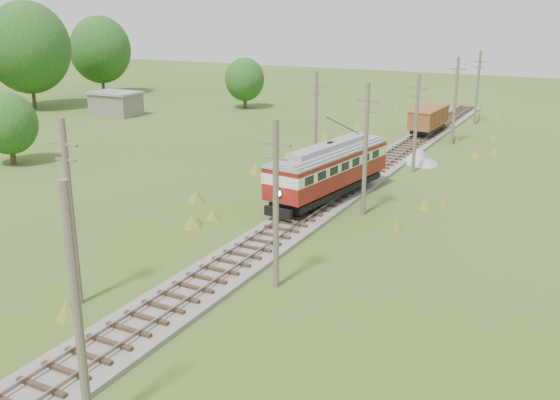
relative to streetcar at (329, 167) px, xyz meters
The scene contains 17 objects.
railbed_main 2.91m from the streetcar, 89.99° to the left, with size 3.60×96.00×0.57m.
streetcar is the anchor object (origin of this frame).
gondola 27.80m from the streetcar, 90.00° to the left, with size 2.75×7.68×2.52m.
gravel_pile 15.27m from the streetcar, 79.73° to the left, with size 3.56×3.77×1.29m.
utility_pole_r_1 27.73m from the streetcar, 83.57° to the right, with size 0.30×0.30×8.80m.
utility_pole_r_2 14.98m from the streetcar, 77.18° to the right, with size 1.60×0.30×8.60m.
utility_pole_r_3 4.03m from the streetcar, 25.18° to the right, with size 1.60×0.30×9.00m.
utility_pole_r_4 11.99m from the streetcar, 75.37° to the left, with size 1.60×0.30×8.40m.
utility_pole_r_5 24.80m from the streetcar, 82.10° to the left, with size 1.60×0.30×8.90m.
utility_pole_r_6 37.67m from the streetcar, 85.12° to the left, with size 1.60×0.30×8.70m.
utility_pole_l_a 21.02m from the streetcar, 101.58° to the right, with size 1.60×0.30×9.00m.
utility_pole_l_b 8.91m from the streetcar, 120.98° to the left, with size 1.60×0.30×8.60m.
tree_left_4 58.40m from the streetcar, 158.29° to the left, with size 11.34×11.34×14.61m.
tree_left_5 67.54m from the streetcar, 146.19° to the left, with size 9.66×9.66×12.44m.
tree_mid_a 45.23m from the streetcar, 128.27° to the left, with size 5.46×5.46×7.03m.
tree_mid_c 30.12m from the streetcar, behind, with size 5.04×5.04×6.49m.
shed 45.91m from the streetcar, 150.65° to the left, with size 6.40×4.40×3.10m.
Camera 1 is at (16.89, -7.71, 13.64)m, focal length 40.00 mm.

